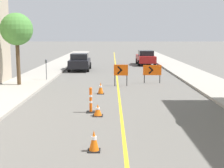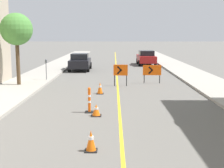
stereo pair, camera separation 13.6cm
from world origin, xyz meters
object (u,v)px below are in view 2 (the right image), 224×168
traffic_cone_third (91,141)px  parked_car_curb_mid (146,58)px  delineator_post_rear (89,102)px  traffic_cone_fourth (96,110)px  arrow_barricade_secondary (152,71)px  parking_meter_near_curb (46,65)px  traffic_cone_fifth (100,88)px  parked_car_curb_near (80,62)px  arrow_barricade_primary (121,71)px  street_tree_left_near (16,30)px

traffic_cone_third → parked_car_curb_mid: (4.24, 25.80, 0.49)m
delineator_post_rear → traffic_cone_fourth: bearing=-61.0°
arrow_barricade_secondary → parked_car_curb_mid: parked_car_curb_mid is taller
traffic_cone_third → delineator_post_rear: size_ratio=0.57×
parked_car_curb_mid → parking_meter_near_curb: 14.93m
traffic_cone_fifth → delineator_post_rear: delineator_post_rear is taller
parked_car_curb_near → parking_meter_near_curb: 7.23m
traffic_cone_fifth → arrow_barricade_primary: (1.23, 2.75, 0.65)m
traffic_cone_fourth → street_tree_left_near: (-5.41, 7.30, 3.39)m
parked_car_curb_near → parking_meter_near_curb: parking_meter_near_curb is taller
arrow_barricade_secondary → parking_meter_near_curb: 7.51m
parked_car_curb_near → street_tree_left_near: street_tree_left_near is taller
traffic_cone_fourth → arrow_barricade_primary: 7.73m
arrow_barricade_primary → parking_meter_near_curb: size_ratio=0.96×
street_tree_left_near → arrow_barricade_secondary: bearing=9.6°
parked_car_curb_near → traffic_cone_fourth: bearing=-82.8°
arrow_barricade_secondary → parked_car_curb_mid: size_ratio=0.29×
traffic_cone_fourth → parked_car_curb_near: bearing=98.3°
traffic_cone_fifth → delineator_post_rear: bearing=-93.7°
arrow_barricade_primary → street_tree_left_near: 7.10m
parked_car_curb_near → street_tree_left_near: (-2.98, -9.25, 2.83)m
traffic_cone_fifth → arrow_barricade_primary: arrow_barricade_primary is taller
arrow_barricade_primary → traffic_cone_fourth: bearing=-95.4°
parked_car_curb_near → parking_meter_near_curb: (-1.68, -7.02, 0.37)m
delineator_post_rear → arrow_barricade_secondary: 8.99m
traffic_cone_fourth → traffic_cone_fifth: 4.86m
arrow_barricade_primary → parked_car_curb_near: (-3.59, 8.95, -0.18)m
arrow_barricade_primary → arrow_barricade_secondary: size_ratio=1.11×
traffic_cone_fifth → parked_car_curb_mid: (4.36, 17.01, 0.47)m
parking_meter_near_curb → delineator_post_rear: bearing=-67.1°
delineator_post_rear → parked_car_curb_near: bearing=97.5°
traffic_cone_fifth → arrow_barricade_secondary: 5.23m
traffic_cone_fourth → parked_car_curb_mid: (4.30, 21.86, 0.56)m
street_tree_left_near → delineator_post_rear: bearing=-52.8°
parking_meter_near_curb → parked_car_curb_near: bearing=76.6°
traffic_cone_third → parking_meter_near_curb: (-4.17, 13.47, 0.86)m
parked_car_curb_mid → delineator_post_rear: bearing=-103.1°
traffic_cone_fourth → parked_car_curb_near: size_ratio=0.11×
parked_car_curb_mid → street_tree_left_near: bearing=-124.5°
traffic_cone_third → arrow_barricade_secondary: bearing=75.5°
arrow_barricade_primary → arrow_barricade_secondary: 2.49m
traffic_cone_third → delineator_post_rear: 4.56m
arrow_barricade_primary → arrow_barricade_secondary: bearing=31.6°
delineator_post_rear → parked_car_curb_near: (-2.10, 15.95, 0.33)m
arrow_barricade_secondary → street_tree_left_near: street_tree_left_near is taller
arrow_barricade_secondary → traffic_cone_fifth: bearing=-131.7°
traffic_cone_fourth → arrow_barricade_secondary: bearing=69.0°
delineator_post_rear → parking_meter_near_curb: 9.72m
parked_car_curb_mid → parking_meter_near_curb: bearing=-125.1°
traffic_cone_fifth → traffic_cone_third: bearing=-89.2°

